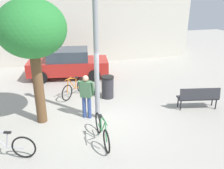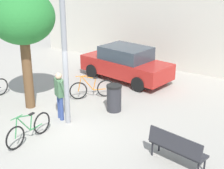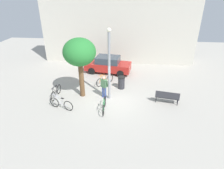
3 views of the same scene
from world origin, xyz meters
name	(u,v)px [view 1 (image 1 of 3)]	position (x,y,z in m)	size (l,w,h in m)	color
ground_plane	(101,121)	(0.00, 0.00, 0.00)	(36.00, 36.00, 0.00)	#A8A399
building_facade	(72,7)	(0.00, 8.71, 3.46)	(15.59, 2.00, 6.93)	beige
lamppost	(96,47)	(-0.04, 0.35, 2.70)	(0.28, 0.28, 5.01)	gray
person_by_lamppost	(86,94)	(-0.43, 0.44, 0.97)	(0.63, 0.48, 1.67)	#334784
park_bench	(199,96)	(3.98, 0.06, 0.55)	(1.66, 0.75, 0.92)	#2D2D33
plaza_tree	(32,31)	(-2.06, 0.56, 3.28)	(2.24, 2.24, 4.30)	brown
bicycle_silver	(4,146)	(-3.04, -1.31, 0.38)	(1.74, 0.58, 0.97)	black
bicycle_green	(102,131)	(-0.20, -1.23, 0.38)	(0.11, 1.81, 0.97)	black
bicycle_orange	(75,88)	(-0.67, 2.54, 0.38)	(1.25, 1.38, 0.97)	black
parked_car_red	(68,63)	(-0.70, 5.16, 0.77)	(4.39, 2.26, 1.55)	#AD231E
trash_bin	(108,87)	(0.73, 2.01, 0.50)	(0.55, 0.55, 0.99)	#2D2D33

